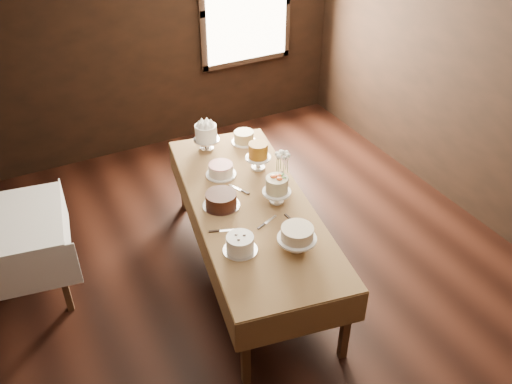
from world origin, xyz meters
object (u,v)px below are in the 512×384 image
object	(u,v)px
cake_caramel	(258,157)
cake_chocolate	(221,200)
cake_meringue	(206,138)
cake_lattice	(221,170)
display_table	(251,208)
cake_flowers	(277,191)
cake_server_b	(297,225)
cake_speckled	(244,137)
cake_server_e	(229,230)
cake_cream	(297,239)
cake_server_d	(277,181)
side_table	(6,230)
cake_server_c	(235,188)
cake_server_a	(270,220)
cake_swirl	(240,244)
flower_vase	(282,178)

from	to	relation	value
cake_caramel	cake_chocolate	xyz separation A→B (m)	(-0.57, -0.39, -0.06)
cake_meringue	cake_lattice	distance (m)	0.52
cake_lattice	cake_meringue	bearing A→B (deg)	81.90
display_table	cake_chocolate	distance (m)	0.28
cake_chocolate	cake_flowers	world-z (taller)	cake_flowers
cake_meringue	cake_server_b	xyz separation A→B (m)	(0.17, -1.48, -0.12)
cake_speckled	cake_server_e	size ratio (longest dim) A/B	1.07
cake_caramel	cake_cream	xyz separation A→B (m)	(-0.28, -1.17, -0.02)
cake_chocolate	cake_server_d	world-z (taller)	cake_chocolate
display_table	cake_meringue	bearing A→B (deg)	88.38
side_table	cake_server_e	xyz separation A→B (m)	(1.62, -0.97, 0.09)
cake_flowers	cake_server_b	world-z (taller)	cake_flowers
cake_server_c	cake_server_b	bearing A→B (deg)	173.84
side_table	cake_server_e	size ratio (longest dim) A/B	4.47
cake_speckled	cake_server_d	world-z (taller)	cake_speckled
cake_flowers	cake_server_a	distance (m)	0.29
cake_cream	cake_server_a	bearing A→B (deg)	90.62
cake_lattice	cake_swirl	size ratio (longest dim) A/B	1.05
cake_lattice	cake_flowers	world-z (taller)	cake_flowers
cake_server_e	flower_vase	bearing A→B (deg)	47.88
cake_cream	flower_vase	xyz separation A→B (m)	(0.34, 0.83, -0.03)
cake_swirl	display_table	bearing A→B (deg)	55.47
side_table	cake_lattice	bearing A→B (deg)	-5.73
cake_server_a	display_table	bearing A→B (deg)	75.57
cake_swirl	cake_server_e	distance (m)	0.28
side_table	cake_lattice	world-z (taller)	cake_lattice
cake_cream	cake_server_e	distance (m)	0.59
display_table	cake_server_c	distance (m)	0.28
cake_speckled	cake_meringue	bearing A→B (deg)	171.95
cake_speckled	cake_swirl	size ratio (longest dim) A/B	0.84
cake_server_a	cake_caramel	bearing A→B (deg)	47.40
cake_speckled	cake_chocolate	xyz separation A→B (m)	(-0.67, -0.90, 0.00)
cake_lattice	display_table	bearing A→B (deg)	-85.37
cake_server_e	cake_speckled	bearing A→B (deg)	78.35
cake_server_b	cake_flowers	bearing A→B (deg)	171.80
cake_lattice	cake_server_c	xyz separation A→B (m)	(0.03, -0.25, -0.05)
display_table	cake_server_d	world-z (taller)	cake_server_d
cake_chocolate	flower_vase	bearing A→B (deg)	4.18
cake_lattice	cake_server_a	size ratio (longest dim) A/B	1.34
cake_caramel	cake_server_a	distance (m)	0.82
cake_lattice	side_table	bearing A→B (deg)	174.27
display_table	flower_vase	size ratio (longest dim) A/B	19.76
display_table	cake_lattice	world-z (taller)	cake_lattice
cake_lattice	cake_server_e	distance (m)	0.84
cake_caramel	cake_flowers	distance (m)	0.57
cake_flowers	cake_server_d	size ratio (longest dim) A/B	1.15
cake_server_a	cake_server_b	xyz separation A→B (m)	(0.16, -0.16, 0.00)
display_table	cake_server_a	xyz separation A→B (m)	(0.04, -0.29, 0.06)
cake_meringue	cake_swirl	size ratio (longest dim) A/B	0.91
side_table	cake_server_d	world-z (taller)	side_table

